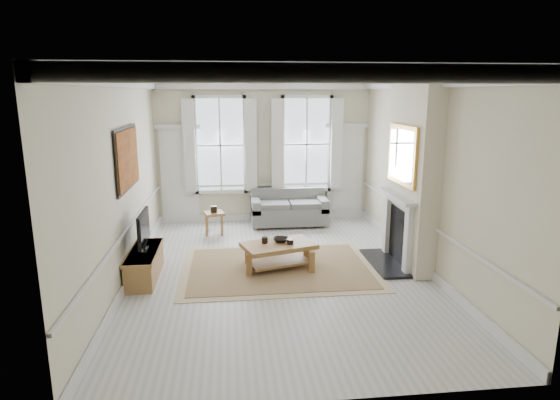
{
  "coord_description": "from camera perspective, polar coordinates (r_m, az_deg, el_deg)",
  "views": [
    {
      "loc": [
        -0.86,
        -7.79,
        3.13
      ],
      "look_at": [
        0.04,
        0.34,
        1.25
      ],
      "focal_mm": 30.0,
      "sensor_mm": 36.0,
      "label": 1
    }
  ],
  "objects": [
    {
      "name": "floor",
      "position": [
        8.44,
        -0.03,
        -8.83
      ],
      "size": [
        7.2,
        7.2,
        0.0
      ],
      "primitive_type": "plane",
      "color": "#B7B5AD",
      "rests_on": "ground"
    },
    {
      "name": "ceiling",
      "position": [
        7.84,
        -0.03,
        14.91
      ],
      "size": [
        7.2,
        7.2,
        0.0
      ],
      "primitive_type": "plane",
      "rotation": [
        3.14,
        0.0,
        0.0
      ],
      "color": "white",
      "rests_on": "back_wall"
    },
    {
      "name": "back_wall",
      "position": [
        11.51,
        -2.0,
        5.8
      ],
      "size": [
        5.2,
        0.0,
        5.2
      ],
      "primitive_type": "plane",
      "rotation": [
        1.57,
        0.0,
        0.0
      ],
      "color": "beige",
      "rests_on": "floor"
    },
    {
      "name": "left_wall",
      "position": [
        8.11,
        -18.62,
        2.11
      ],
      "size": [
        0.0,
        7.2,
        7.2
      ],
      "primitive_type": "plane",
      "rotation": [
        1.57,
        0.0,
        1.57
      ],
      "color": "beige",
      "rests_on": "floor"
    },
    {
      "name": "right_wall",
      "position": [
        8.64,
        17.39,
        2.82
      ],
      "size": [
        0.0,
        7.2,
        7.2
      ],
      "primitive_type": "plane",
      "rotation": [
        1.57,
        0.0,
        -1.57
      ],
      "color": "beige",
      "rests_on": "floor"
    },
    {
      "name": "window_left",
      "position": [
        11.41,
        -7.29,
        6.65
      ],
      "size": [
        1.26,
        0.2,
        2.2
      ],
      "primitive_type": null,
      "color": "#B2BCC6",
      "rests_on": "back_wall"
    },
    {
      "name": "window_right",
      "position": [
        11.57,
        3.24,
        6.81
      ],
      "size": [
        1.26,
        0.2,
        2.2
      ],
      "primitive_type": null,
      "color": "#B2BCC6",
      "rests_on": "back_wall"
    },
    {
      "name": "door_left",
      "position": [
        11.59,
        -12.14,
        2.81
      ],
      "size": [
        0.9,
        0.08,
        2.3
      ],
      "primitive_type": "cube",
      "color": "silver",
      "rests_on": "floor"
    },
    {
      "name": "door_right",
      "position": [
        11.88,
        7.96,
        3.22
      ],
      "size": [
        0.9,
        0.08,
        2.3
      ],
      "primitive_type": "cube",
      "color": "silver",
      "rests_on": "floor"
    },
    {
      "name": "painting",
      "position": [
        8.34,
        -18.1,
        4.86
      ],
      "size": [
        0.05,
        1.66,
        1.06
      ],
      "primitive_type": "cube",
      "color": "#A6651C",
      "rests_on": "left_wall"
    },
    {
      "name": "chimney_breast",
      "position": [
        8.76,
        15.82,
        3.05
      ],
      "size": [
        0.35,
        1.7,
        3.38
      ],
      "primitive_type": "cube",
      "color": "beige",
      "rests_on": "floor"
    },
    {
      "name": "hearth",
      "position": [
        9.04,
        12.64,
        -7.48
      ],
      "size": [
        0.55,
        1.5,
        0.05
      ],
      "primitive_type": "cube",
      "color": "black",
      "rests_on": "floor"
    },
    {
      "name": "fireplace",
      "position": [
        8.89,
        14.09,
        -3.11
      ],
      "size": [
        0.21,
        1.45,
        1.33
      ],
      "color": "silver",
      "rests_on": "floor"
    },
    {
      "name": "mirror",
      "position": [
        8.63,
        14.63,
        5.33
      ],
      "size": [
        0.06,
        1.26,
        1.06
      ],
      "primitive_type": "cube",
      "color": "gold",
      "rests_on": "chimney_breast"
    },
    {
      "name": "sofa",
      "position": [
        11.34,
        1.07,
        -1.22
      ],
      "size": [
        1.81,
        0.88,
        0.85
      ],
      "color": "slate",
      "rests_on": "floor"
    },
    {
      "name": "side_table",
      "position": [
        10.65,
        -8.03,
        -2.03
      ],
      "size": [
        0.51,
        0.51,
        0.51
      ],
      "rotation": [
        0.0,
        0.0,
        0.25
      ],
      "color": "brown",
      "rests_on": "floor"
    },
    {
      "name": "rug",
      "position": [
        8.63,
        -0.15,
        -8.25
      ],
      "size": [
        3.5,
        2.6,
        0.02
      ],
      "primitive_type": "cube",
      "color": "#98734E",
      "rests_on": "floor"
    },
    {
      "name": "coffee_table",
      "position": [
        8.5,
        -0.15,
        -5.84
      ],
      "size": [
        1.43,
        1.08,
        0.48
      ],
      "rotation": [
        0.0,
        0.0,
        0.3
      ],
      "color": "brown",
      "rests_on": "rug"
    },
    {
      "name": "ceramic_pot_a",
      "position": [
        8.48,
        -1.88,
        -4.91
      ],
      "size": [
        0.11,
        0.11,
        0.11
      ],
      "primitive_type": "cylinder",
      "color": "black",
      "rests_on": "coffee_table"
    },
    {
      "name": "ceramic_pot_b",
      "position": [
        8.43,
        1.24,
        -5.09
      ],
      "size": [
        0.12,
        0.12,
        0.09
      ],
      "primitive_type": "cylinder",
      "color": "black",
      "rests_on": "coffee_table"
    },
    {
      "name": "bowl",
      "position": [
        8.56,
        0.11,
        -4.87
      ],
      "size": [
        0.35,
        0.35,
        0.07
      ],
      "primitive_type": "imported",
      "rotation": [
        0.0,
        0.0,
        -0.26
      ],
      "color": "black",
      "rests_on": "coffee_table"
    },
    {
      "name": "tv_stand",
      "position": [
        8.44,
        -16.17,
        -7.55
      ],
      "size": [
        0.45,
        1.39,
        0.5
      ],
      "primitive_type": "cube",
      "color": "brown",
      "rests_on": "floor"
    },
    {
      "name": "tv",
      "position": [
        8.24,
        -16.29,
        -3.34
      ],
      "size": [
        0.08,
        0.9,
        0.68
      ],
      "color": "black",
      "rests_on": "tv_stand"
    }
  ]
}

